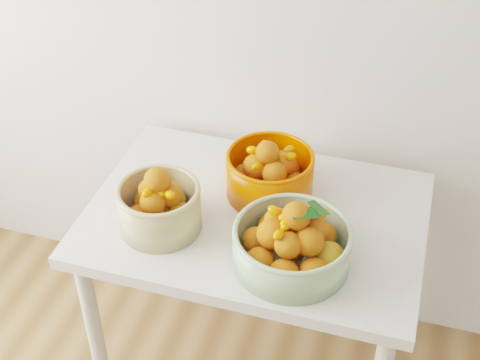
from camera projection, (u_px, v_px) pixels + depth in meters
The scene contains 4 objects.
table at pixel (255, 237), 2.06m from camera, with size 1.00×0.70×0.75m.
bowl_cream at pixel (159, 206), 1.90m from camera, with size 0.31×0.31×0.21m.
bowl_green at pixel (292, 244), 1.79m from camera, with size 0.34×0.34×0.21m.
bowl_orange at pixel (270, 173), 2.03m from camera, with size 0.27×0.27×0.19m.
Camera 1 is at (0.23, 0.14, 2.06)m, focal length 50.00 mm.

